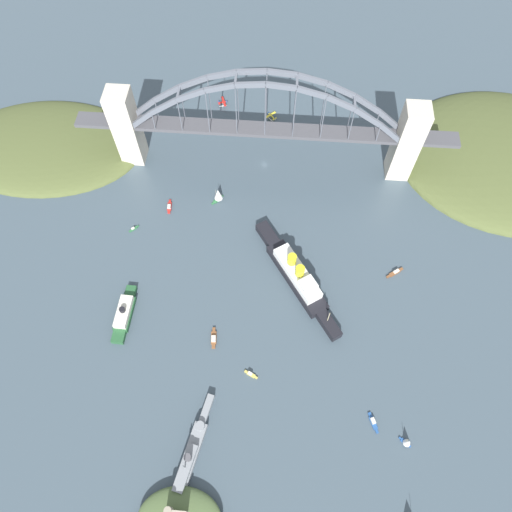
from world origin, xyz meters
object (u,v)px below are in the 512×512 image
at_px(small_boat_2, 395,272).
at_px(small_boat_8, 169,207).
at_px(naval_cruiser, 186,467).
at_px(small_boat_1, 373,422).
at_px(small_boat_5, 251,374).
at_px(harbor_arch_bridge, 265,132).
at_px(small_boat_4, 408,442).
at_px(small_boat_7, 218,194).
at_px(channel_marker_buoy, 217,194).
at_px(seaplane_taxiing_near_bridge, 223,103).
at_px(harbor_ferry_steamer, 124,313).
at_px(ocean_liner, 297,275).
at_px(seaplane_second_in_formation, 271,117).
at_px(small_boat_3, 214,338).
at_px(small_boat_0, 134,229).

xyz_separation_m(small_boat_2, small_boat_8, (145.51, -38.36, 0.01)).
height_order(naval_cruiser, small_boat_1, naval_cruiser).
relative_size(small_boat_2, small_boat_5, 1.39).
distance_m(harbor_arch_bridge, small_boat_2, 120.95).
height_order(small_boat_4, small_boat_7, small_boat_7).
bearing_deg(small_boat_5, small_boat_7, -75.14).
bearing_deg(small_boat_4, channel_marker_buoy, -52.51).
bearing_deg(naval_cruiser, seaplane_taxiing_near_bridge, -87.74).
bearing_deg(harbor_ferry_steamer, small_boat_2, -165.97).
xyz_separation_m(ocean_liner, seaplane_taxiing_near_bridge, (60.45, -145.14, -3.37)).
xyz_separation_m(small_boat_2, small_boat_4, (1.39, 97.83, 2.75)).
bearing_deg(seaplane_second_in_formation, small_boat_4, 110.13).
xyz_separation_m(small_boat_2, channel_marker_buoy, (115.26, -50.62, 0.28)).
distance_m(naval_cruiser, small_boat_1, 97.27).
distance_m(harbor_ferry_steamer, small_boat_3, 54.13).
height_order(harbor_arch_bridge, small_boat_1, harbor_arch_bridge).
bearing_deg(small_boat_3, harbor_ferry_steamer, -11.08).
xyz_separation_m(small_boat_5, small_boat_7, (30.81, -116.14, 4.58)).
relative_size(small_boat_3, small_boat_4, 1.60).
xyz_separation_m(naval_cruiser, small_boat_2, (-110.60, -117.37, -2.05)).
xyz_separation_m(ocean_liner, small_boat_7, (53.58, -56.13, 0.06)).
distance_m(small_boat_1, small_boat_3, 95.94).
relative_size(small_boat_0, small_boat_4, 0.73).
distance_m(small_boat_1, small_boat_8, 180.35).
relative_size(harbor_ferry_steamer, seaplane_second_in_formation, 4.03).
xyz_separation_m(seaplane_taxiing_near_bridge, channel_marker_buoy, (-5.33, 85.79, -0.84)).
relative_size(small_boat_2, small_boat_4, 1.39).
bearing_deg(small_boat_4, small_boat_5, -19.64).
bearing_deg(ocean_liner, harbor_arch_bridge, -74.27).
bearing_deg(ocean_liner, small_boat_7, -46.33).
relative_size(seaplane_taxiing_near_bridge, small_boat_4, 1.38).
bearing_deg(small_boat_7, small_boat_2, 157.37).
bearing_deg(small_boat_5, ocean_liner, -110.78).
bearing_deg(small_boat_7, small_boat_1, 125.20).
xyz_separation_m(seaplane_second_in_formation, small_boat_7, (30.74, 77.31, 3.61)).
bearing_deg(channel_marker_buoy, small_boat_8, 22.06).
bearing_deg(seaplane_taxiing_near_bridge, seaplane_second_in_formation, 162.72).
height_order(seaplane_second_in_formation, small_boat_3, seaplane_second_in_formation).
distance_m(harbor_ferry_steamer, channel_marker_buoy, 100.05).
bearing_deg(small_boat_5, small_boat_1, 162.90).
bearing_deg(small_boat_1, seaplane_second_in_formation, -72.99).
distance_m(small_boat_0, small_boat_8, 27.59).
bearing_deg(small_boat_7, seaplane_second_in_formation, -111.68).
xyz_separation_m(small_boat_3, small_boat_4, (-103.99, 47.83, 2.67)).
height_order(small_boat_2, small_boat_5, small_boat_2).
height_order(harbor_ferry_steamer, small_boat_1, harbor_ferry_steamer).
bearing_deg(ocean_liner, seaplane_second_in_formation, -80.29).
relative_size(harbor_arch_bridge, small_boat_8, 22.83).
relative_size(seaplane_second_in_formation, small_boat_7, 0.77).
relative_size(harbor_arch_bridge, small_boat_0, 43.41).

